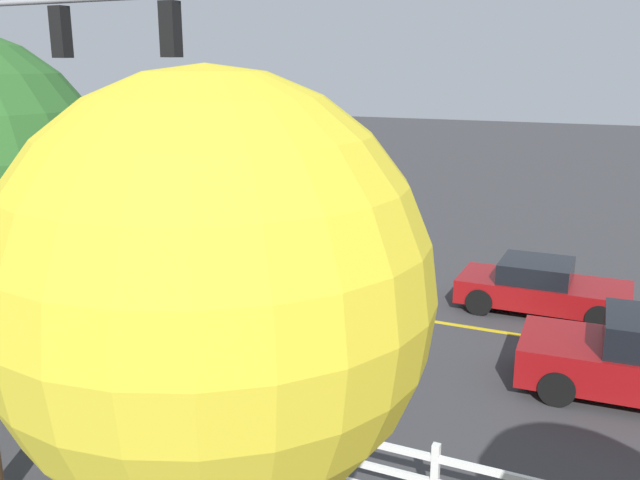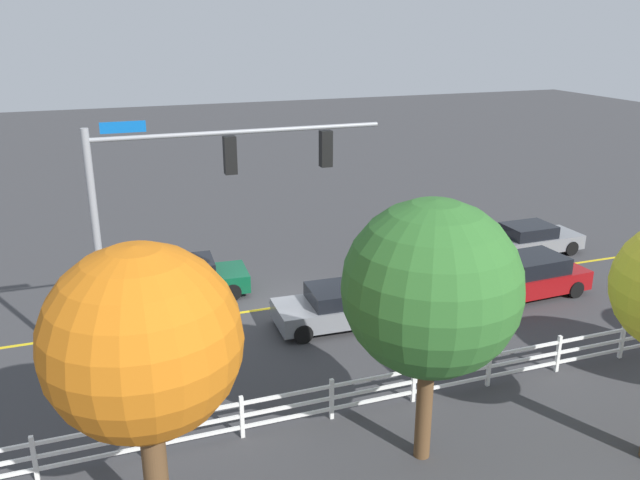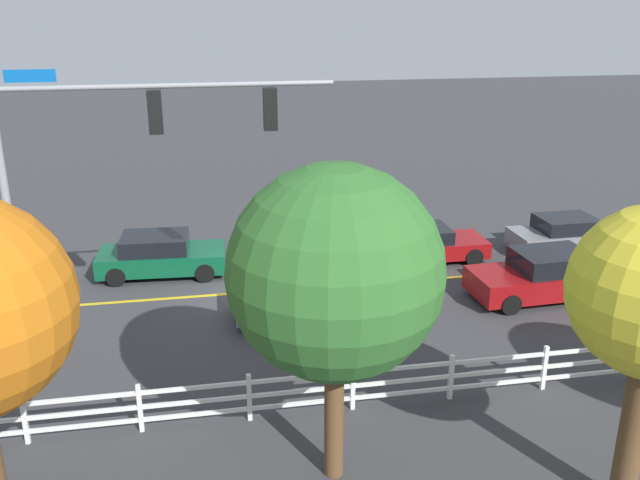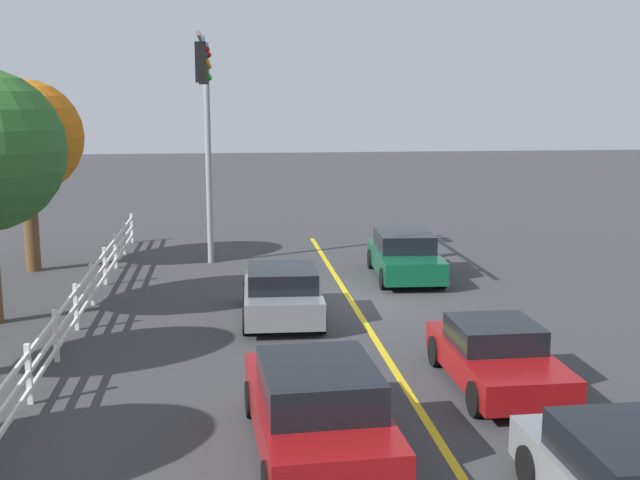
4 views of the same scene
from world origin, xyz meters
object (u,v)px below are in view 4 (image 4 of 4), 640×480
car_0 (317,409)px  car_4 (405,256)px  car_2 (496,356)px  car_3 (282,293)px  tree_2 (25,138)px

car_0 → car_4: car_0 is taller
car_0 → car_2: (2.50, -3.82, -0.13)m
car_2 → car_4: size_ratio=0.91×
car_0 → car_3: bearing=-2.8°
car_3 → car_4: (4.25, -4.17, 0.02)m
car_3 → tree_2: (6.67, 7.66, 3.63)m
car_4 → car_3: bearing=-41.1°
car_0 → car_2: size_ratio=1.19×
car_4 → tree_2: (2.42, 11.83, 3.61)m
car_3 → tree_2: 10.79m
car_2 → tree_2: 16.94m
car_4 → car_2: bearing=1.1°
car_0 → car_3: (7.73, -0.01, -0.06)m
car_3 → car_4: size_ratio=0.91×
car_0 → car_4: (11.99, -4.19, -0.04)m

